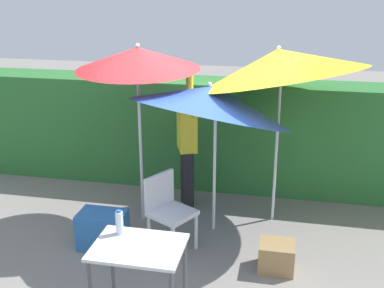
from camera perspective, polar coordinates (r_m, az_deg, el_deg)
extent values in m
plane|color=gray|center=(5.83, -0.61, -11.24)|extent=(24.00, 24.00, 0.00)
cube|color=#2D7033|center=(7.03, 2.29, 1.31)|extent=(8.00, 0.70, 1.59)
cylinder|color=silver|center=(5.88, -6.20, -0.50)|extent=(0.04, 0.04, 1.96)
cone|color=red|center=(5.60, -6.56, 10.23)|extent=(1.46, 1.47, 0.32)
sphere|color=silver|center=(5.58, -6.57, 11.73)|extent=(0.05, 0.05, 0.05)
cylinder|color=silver|center=(5.96, 10.11, -0.95)|extent=(0.04, 0.04, 1.86)
cone|color=yellow|center=(5.65, 10.53, 9.46)|extent=(2.06, 2.01, 0.96)
sphere|color=silver|center=(5.59, 10.42, 11.32)|extent=(0.05, 0.05, 0.05)
cylinder|color=silver|center=(5.70, 2.72, -3.61)|extent=(0.04, 0.04, 1.49)
cone|color=blue|center=(5.45, 2.49, 5.32)|extent=(2.00, 1.92, 1.08)
sphere|color=silver|center=(5.44, 2.13, 7.24)|extent=(0.05, 0.05, 0.05)
cylinder|color=black|center=(6.30, -0.39, -4.60)|extent=(0.14, 0.14, 0.82)
cylinder|color=black|center=(6.55, -0.78, -3.63)|extent=(0.14, 0.14, 0.82)
cube|color=yellow|center=(6.18, -0.61, 1.78)|extent=(0.33, 0.42, 0.56)
sphere|color=#8C6647|center=(6.08, -0.63, 5.29)|extent=(0.22, 0.22, 0.22)
cylinder|color=yellow|center=(5.83, -0.28, 5.80)|extent=(0.12, 0.12, 0.56)
cylinder|color=#8C6647|center=(6.41, -0.93, 2.21)|extent=(0.12, 0.12, 0.52)
cylinder|color=silver|center=(5.27, -2.24, -12.05)|extent=(0.04, 0.04, 0.44)
cylinder|color=silver|center=(5.51, 0.50, -10.51)|extent=(0.04, 0.04, 0.44)
cylinder|color=silver|center=(5.50, -5.19, -10.67)|extent=(0.04, 0.04, 0.44)
cylinder|color=silver|center=(5.73, -2.44, -9.27)|extent=(0.04, 0.04, 0.44)
cube|color=silver|center=(5.38, -2.38, -8.34)|extent=(0.60, 0.60, 0.05)
cube|color=silver|center=(5.41, -3.97, -5.57)|extent=(0.25, 0.40, 0.40)
cube|color=#2D6BB7|center=(5.64, -10.70, -10.14)|extent=(0.54, 0.36, 0.44)
cube|color=#9E7A4C|center=(5.27, 10.14, -13.17)|extent=(0.37, 0.33, 0.31)
cylinder|color=#4C4C51|center=(4.60, -0.88, -15.10)|extent=(0.04, 0.04, 0.72)
cylinder|color=#4C4C51|center=(4.79, -9.59, -13.92)|extent=(0.04, 0.04, 0.72)
cube|color=silver|center=(4.27, -6.51, -12.25)|extent=(0.80, 0.60, 0.03)
cylinder|color=silver|center=(4.42, -8.73, -9.38)|extent=(0.07, 0.07, 0.22)
cylinder|color=#2D60B7|center=(4.36, -8.81, -7.99)|extent=(0.04, 0.04, 0.02)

